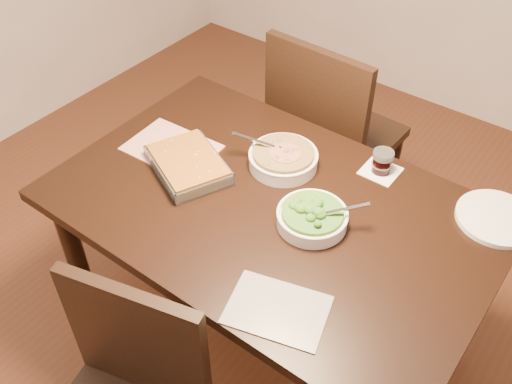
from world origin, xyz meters
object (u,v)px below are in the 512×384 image
(stew_bowl, at_px, (283,158))
(dinner_plate, at_px, (497,218))
(wine_tumbler, at_px, (382,161))
(baking_dish, at_px, (188,164))
(table, at_px, (271,225))
(broccoli_bowl, at_px, (312,217))
(chair_far, at_px, (328,131))

(stew_bowl, distance_m, dinner_plate, 0.70)
(wine_tumbler, bearing_deg, baking_dish, -143.57)
(table, relative_size, baking_dish, 3.99)
(wine_tumbler, bearing_deg, stew_bowl, -148.56)
(broccoli_bowl, bearing_deg, stew_bowl, 142.62)
(stew_bowl, distance_m, broccoli_bowl, 0.29)
(table, distance_m, broccoli_bowl, 0.20)
(baking_dish, bearing_deg, stew_bowl, 66.35)
(table, xyz_separation_m, chair_far, (-0.18, 0.67, -0.10))
(table, xyz_separation_m, dinner_plate, (0.60, 0.36, 0.10))
(table, distance_m, dinner_plate, 0.71)
(stew_bowl, height_order, baking_dish, stew_bowl)
(dinner_plate, height_order, chair_far, chair_far)
(broccoli_bowl, relative_size, baking_dish, 0.64)
(baking_dish, xyz_separation_m, wine_tumbler, (0.53, 0.39, 0.02))
(baking_dish, xyz_separation_m, chair_far, (0.14, 0.71, -0.22))
(dinner_plate, relative_size, chair_far, 0.25)
(broccoli_bowl, distance_m, baking_dish, 0.47)
(dinner_plate, distance_m, chair_far, 0.87)
(stew_bowl, relative_size, dinner_plate, 1.01)
(broccoli_bowl, xyz_separation_m, dinner_plate, (0.45, 0.36, -0.02))
(baking_dish, relative_size, dinner_plate, 1.41)
(baking_dish, relative_size, wine_tumbler, 4.37)
(table, bearing_deg, baking_dish, -173.89)
(broccoli_bowl, bearing_deg, dinner_plate, 38.49)
(baking_dish, height_order, wine_tumbler, wine_tumbler)
(table, bearing_deg, stew_bowl, 114.29)
(chair_far, bearing_deg, broccoli_bowl, 118.55)
(baking_dish, xyz_separation_m, dinner_plate, (0.92, 0.39, -0.02))
(baking_dish, height_order, chair_far, chair_far)
(stew_bowl, xyz_separation_m, baking_dish, (-0.24, -0.21, -0.01))
(broccoli_bowl, relative_size, wine_tumbler, 2.79)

